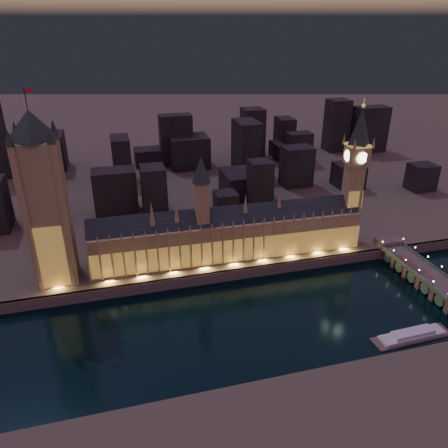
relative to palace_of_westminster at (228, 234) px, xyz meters
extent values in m
plane|color=black|center=(-9.94, -61.74, -26.37)|extent=(2000.00, 2000.00, 0.00)
cube|color=#50493E|center=(-9.94, 458.26, -22.37)|extent=(2000.00, 960.00, 8.00)
cube|color=#414440|center=(-9.94, -20.74, -22.37)|extent=(2000.00, 2.50, 8.00)
cube|color=#8C7752|center=(0.91, 0.26, -4.37)|extent=(200.42, 24.78, 28.00)
cube|color=gold|center=(0.91, -9.99, -9.37)|extent=(200.00, 0.50, 18.00)
cube|color=black|center=(0.91, 0.26, 12.63)|extent=(200.33, 21.04, 16.26)
cube|color=#8C7752|center=(-19.09, 0.26, 25.63)|extent=(9.00, 9.00, 32.00)
cone|color=#21322E|center=(-19.09, 0.26, 50.63)|extent=(13.00, 13.00, 18.00)
cube|color=#8C7752|center=(-99.09, -10.34, -4.37)|extent=(1.20, 1.20, 28.00)
cone|color=#8C7752|center=(-99.09, -9.74, 12.63)|extent=(2.00, 2.00, 6.00)
cube|color=#8C7752|center=(-91.40, -10.34, -4.37)|extent=(1.20, 1.20, 28.00)
cone|color=#8C7752|center=(-91.40, -9.74, 12.63)|extent=(2.00, 2.00, 6.00)
cube|color=#8C7752|center=(-83.71, -10.34, -4.37)|extent=(1.20, 1.20, 28.00)
cone|color=#8C7752|center=(-83.71, -9.74, 12.63)|extent=(2.00, 2.00, 6.00)
cube|color=#8C7752|center=(-76.02, -10.34, -4.37)|extent=(1.20, 1.20, 28.00)
cone|color=#8C7752|center=(-76.02, -9.74, 12.63)|extent=(2.00, 2.00, 6.00)
cube|color=#8C7752|center=(-68.32, -10.34, -4.37)|extent=(1.20, 1.20, 28.00)
cone|color=#8C7752|center=(-68.32, -9.74, 12.63)|extent=(2.00, 2.00, 6.00)
cube|color=#8C7752|center=(-60.63, -10.34, -4.37)|extent=(1.20, 1.20, 28.00)
cone|color=#8C7752|center=(-60.63, -9.74, 12.63)|extent=(2.00, 2.00, 6.00)
cube|color=#8C7752|center=(-52.94, -10.34, -4.37)|extent=(1.20, 1.20, 28.00)
cone|color=#8C7752|center=(-52.94, -9.74, 12.63)|extent=(2.00, 2.00, 6.00)
cube|color=#8C7752|center=(-45.25, -10.34, -4.37)|extent=(1.20, 1.20, 28.00)
cone|color=#8C7752|center=(-45.25, -9.74, 12.63)|extent=(2.00, 2.00, 6.00)
cube|color=#8C7752|center=(-37.55, -10.34, -4.37)|extent=(1.20, 1.20, 28.00)
cone|color=#8C7752|center=(-37.55, -9.74, 12.63)|extent=(2.00, 2.00, 6.00)
cube|color=#8C7752|center=(-29.86, -10.34, -4.37)|extent=(1.20, 1.20, 28.00)
cone|color=#8C7752|center=(-29.86, -9.74, 12.63)|extent=(2.00, 2.00, 6.00)
cube|color=#8C7752|center=(-22.17, -10.34, -4.37)|extent=(1.20, 1.20, 28.00)
cone|color=#8C7752|center=(-22.17, -9.74, 12.63)|extent=(2.00, 2.00, 6.00)
cube|color=#8C7752|center=(-14.48, -10.34, -4.37)|extent=(1.20, 1.20, 28.00)
cone|color=#8C7752|center=(-14.48, -9.74, 12.63)|extent=(2.00, 2.00, 6.00)
cube|color=#8C7752|center=(-6.78, -10.34, -4.37)|extent=(1.20, 1.20, 28.00)
cone|color=#8C7752|center=(-6.78, -9.74, 12.63)|extent=(2.00, 2.00, 6.00)
cube|color=#8C7752|center=(0.91, -10.34, -4.37)|extent=(1.20, 1.20, 28.00)
cone|color=#8C7752|center=(0.91, -9.74, 12.63)|extent=(2.00, 2.00, 6.00)
cube|color=#8C7752|center=(8.60, -10.34, -4.37)|extent=(1.20, 1.20, 28.00)
cone|color=#8C7752|center=(8.60, -9.74, 12.63)|extent=(2.00, 2.00, 6.00)
cube|color=#8C7752|center=(16.29, -10.34, -4.37)|extent=(1.20, 1.20, 28.00)
cone|color=#8C7752|center=(16.29, -9.74, 12.63)|extent=(2.00, 2.00, 6.00)
cube|color=#8C7752|center=(23.98, -10.34, -4.37)|extent=(1.20, 1.20, 28.00)
cone|color=#8C7752|center=(23.98, -9.74, 12.63)|extent=(2.00, 2.00, 6.00)
cube|color=#8C7752|center=(31.68, -10.34, -4.37)|extent=(1.20, 1.20, 28.00)
cone|color=#8C7752|center=(31.68, -9.74, 12.63)|extent=(2.00, 2.00, 6.00)
cube|color=#8C7752|center=(39.37, -10.34, -4.37)|extent=(1.20, 1.20, 28.00)
cone|color=#8C7752|center=(39.37, -9.74, 12.63)|extent=(2.00, 2.00, 6.00)
cube|color=#8C7752|center=(47.06, -10.34, -4.37)|extent=(1.20, 1.20, 28.00)
cone|color=#8C7752|center=(47.06, -9.74, 12.63)|extent=(2.00, 2.00, 6.00)
cube|color=#8C7752|center=(54.75, -10.34, -4.37)|extent=(1.20, 1.20, 28.00)
cone|color=#8C7752|center=(54.75, -9.74, 12.63)|extent=(2.00, 2.00, 6.00)
cube|color=#8C7752|center=(62.45, -10.34, -4.37)|extent=(1.20, 1.20, 28.00)
cone|color=#8C7752|center=(62.45, -9.74, 12.63)|extent=(2.00, 2.00, 6.00)
cube|color=#8C7752|center=(70.14, -10.34, -4.37)|extent=(1.20, 1.20, 28.00)
cone|color=#8C7752|center=(70.14, -9.74, 12.63)|extent=(2.00, 2.00, 6.00)
cube|color=#8C7752|center=(77.83, -10.34, -4.37)|extent=(1.20, 1.20, 28.00)
cone|color=#8C7752|center=(77.83, -9.74, 12.63)|extent=(2.00, 2.00, 6.00)
cube|color=#8C7752|center=(85.52, -10.34, -4.37)|extent=(1.20, 1.20, 28.00)
cone|color=#8C7752|center=(85.52, -9.74, 12.63)|extent=(2.00, 2.00, 6.00)
cube|color=#8C7752|center=(93.22, -10.34, -4.37)|extent=(1.20, 1.20, 28.00)
cone|color=#8C7752|center=(93.22, -9.74, 12.63)|extent=(2.00, 2.00, 6.00)
cube|color=#8C7752|center=(100.91, -10.34, -4.37)|extent=(1.20, 1.20, 28.00)
cone|color=#8C7752|center=(100.91, -9.74, 12.63)|extent=(2.00, 2.00, 6.00)
cone|color=#8C7752|center=(-54.09, 0.26, 22.63)|extent=(4.40, 4.40, 18.00)
cone|color=#8C7752|center=(-37.09, 0.26, 20.63)|extent=(4.40, 4.40, 14.00)
cone|color=#8C7752|center=(12.91, 0.26, 21.63)|extent=(4.40, 4.40, 16.00)
cone|color=#8C7752|center=(38.91, 0.26, 19.63)|extent=(4.40, 4.40, 12.00)
cube|color=#8C7752|center=(-119.94, 0.26, 29.60)|extent=(23.13, 23.13, 95.95)
cube|color=gold|center=(-119.94, -10.94, 3.63)|extent=(22.00, 0.50, 44.00)
cone|color=#21322E|center=(-119.94, 0.26, 86.58)|extent=(31.68, 31.68, 18.00)
cylinder|color=black|center=(-119.94, 0.26, 101.58)|extent=(0.50, 0.50, 12.00)
cube|color=red|center=(-117.74, 0.26, 106.08)|extent=(4.00, 0.15, 2.50)
cylinder|color=#8C7752|center=(-130.94, -10.74, 29.60)|extent=(4.40, 4.40, 95.95)
cone|color=#21322E|center=(-130.94, -10.74, 82.58)|extent=(5.20, 5.20, 10.00)
cylinder|color=#8C7752|center=(-130.94, 11.26, 29.60)|extent=(4.40, 4.40, 95.95)
cone|color=#21322E|center=(-130.94, 11.26, 82.58)|extent=(5.20, 5.20, 10.00)
cylinder|color=#8C7752|center=(-108.94, -10.74, 29.60)|extent=(4.40, 4.40, 95.95)
cone|color=#21322E|center=(-108.94, -10.74, 82.58)|extent=(5.20, 5.20, 10.00)
cylinder|color=#8C7752|center=(-108.94, 11.26, 29.60)|extent=(4.40, 4.40, 95.95)
cone|color=#21322E|center=(-108.94, 11.26, 82.58)|extent=(5.20, 5.20, 10.00)
cube|color=#8C7752|center=(98.06, 0.26, 13.25)|extent=(13.50, 13.50, 63.24)
cube|color=gold|center=(98.06, -5.94, 3.63)|extent=(12.00, 0.50, 44.00)
cube|color=#8C7752|center=(98.06, 0.26, 51.81)|extent=(15.00, 15.00, 13.87)
cube|color=#F2C64C|center=(98.06, 0.26, 59.34)|extent=(15.75, 15.75, 1.20)
cone|color=#21322E|center=(98.06, 0.26, 72.94)|extent=(18.00, 18.00, 26.00)
sphere|color=#F2C64C|center=(98.06, 0.26, 87.44)|extent=(2.80, 2.80, 2.80)
cylinder|color=#F2C64C|center=(98.06, 0.26, 89.94)|extent=(0.40, 0.40, 5.00)
cylinder|color=#FFF2BF|center=(98.06, -7.49, 51.81)|extent=(8.40, 0.50, 8.40)
cylinder|color=#FFF2BF|center=(98.06, 8.01, 51.81)|extent=(8.40, 0.50, 8.40)
cylinder|color=#FFF2BF|center=(90.31, 0.26, 51.81)|extent=(0.50, 8.40, 8.40)
cylinder|color=#FFF2BF|center=(105.81, 0.26, 51.81)|extent=(0.50, 8.40, 8.40)
cone|color=#8C7752|center=(90.56, -7.24, 62.74)|extent=(2.60, 2.60, 8.00)
cone|color=#8C7752|center=(90.56, 7.76, 62.74)|extent=(2.60, 2.60, 8.00)
cone|color=#8C7752|center=(105.56, -7.24, 62.74)|extent=(2.60, 2.60, 8.00)
cone|color=#8C7752|center=(105.56, 7.76, 62.74)|extent=(2.60, 2.60, 8.00)
cube|color=#414440|center=(125.58, -71.74, -16.87)|extent=(18.98, 100.00, 1.60)
cube|color=#2D6459|center=(116.49, -71.74, -15.47)|extent=(0.80, 100.00, 1.60)
cube|color=#2D6459|center=(134.67, -71.74, -15.47)|extent=(0.80, 100.00, 1.60)
cube|color=#414440|center=(125.58, -16.74, -17.62)|extent=(18.98, 12.00, 9.50)
cylinder|color=black|center=(116.49, -93.17, -13.67)|extent=(0.30, 0.30, 4.40)
cube|color=#414440|center=(125.58, -78.89, -22.02)|extent=(17.08, 4.00, 9.50)
cylinder|color=black|center=(116.49, -78.89, -13.67)|extent=(0.30, 0.30, 4.40)
sphere|color=#FFD88C|center=(116.49, -78.89, -11.37)|extent=(1.00, 1.00, 1.00)
cube|color=#414440|center=(125.58, -64.60, -22.02)|extent=(17.08, 4.00, 9.50)
cylinder|color=black|center=(116.49, -64.60, -13.67)|extent=(0.30, 0.30, 4.40)
sphere|color=#FFD88C|center=(116.49, -64.60, -11.37)|extent=(1.00, 1.00, 1.00)
cylinder|color=black|center=(134.67, -64.60, -13.67)|extent=(0.30, 0.30, 4.40)
sphere|color=#FFD88C|center=(134.67, -64.60, -11.37)|extent=(1.00, 1.00, 1.00)
cube|color=#414440|center=(125.58, -50.32, -22.02)|extent=(17.08, 4.00, 9.50)
cylinder|color=black|center=(116.49, -50.32, -13.67)|extent=(0.30, 0.30, 4.40)
sphere|color=#FFD88C|center=(116.49, -50.32, -11.37)|extent=(1.00, 1.00, 1.00)
cylinder|color=black|center=(134.67, -50.32, -13.67)|extent=(0.30, 0.30, 4.40)
sphere|color=#FFD88C|center=(134.67, -50.32, -11.37)|extent=(1.00, 1.00, 1.00)
cube|color=#414440|center=(125.58, -36.03, -22.02)|extent=(17.08, 4.00, 9.50)
cylinder|color=black|center=(116.49, -36.03, -13.67)|extent=(0.30, 0.30, 4.40)
sphere|color=#FFD88C|center=(116.49, -36.03, -11.37)|extent=(1.00, 1.00, 1.00)
cylinder|color=black|center=(134.67, -36.03, -13.67)|extent=(0.30, 0.30, 4.40)
sphere|color=#FFD88C|center=(134.67, -36.03, -11.37)|extent=(1.00, 1.00, 1.00)
cube|color=#414440|center=(125.58, -21.74, -22.02)|extent=(17.08, 4.00, 9.50)
cylinder|color=black|center=(116.49, -21.74, -13.67)|extent=(0.30, 0.30, 4.40)
sphere|color=#FFD88C|center=(116.49, -21.74, -11.37)|extent=(1.00, 1.00, 1.00)
cylinder|color=black|center=(134.67, -21.74, -13.67)|extent=(0.30, 0.30, 4.40)
sphere|color=#FFD88C|center=(134.67, -21.74, -11.37)|extent=(1.00, 1.00, 1.00)
cylinder|color=#2D6459|center=(125.58, -71.74, -21.67)|extent=(16.70, 8.00, 8.00)
cylinder|color=#2D6459|center=(125.58, -57.46, -21.67)|extent=(16.70, 8.00, 8.00)
cylinder|color=#2D6459|center=(125.58, -43.17, -21.67)|extent=(16.70, 8.00, 8.00)
cylinder|color=#2D6459|center=(125.58, -28.89, -21.67)|extent=(16.70, 8.00, 8.00)
cube|color=#414440|center=(82.33, -107.60, -26.07)|extent=(49.93, 13.07, 0.60)
cube|color=silver|center=(82.33, -107.60, -25.17)|extent=(41.25, 10.28, 2.40)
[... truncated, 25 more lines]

